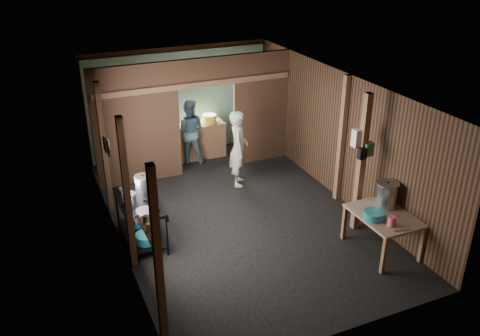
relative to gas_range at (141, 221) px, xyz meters
name	(u,v)px	position (x,y,z in m)	size (l,w,h in m)	color
floor	(236,215)	(1.88, 0.15, -0.40)	(4.50, 7.00, 0.00)	black
ceiling	(235,85)	(1.88, 0.15, 2.20)	(4.50, 7.00, 0.00)	#484440
wall_back	(179,101)	(1.88, 3.65, 0.90)	(4.50, 0.00, 2.60)	#493521
wall_front	(344,255)	(1.88, -3.35, 0.90)	(4.50, 0.00, 2.60)	#493521
wall_left	(113,175)	(-0.37, 0.15, 0.90)	(0.00, 7.00, 2.60)	#493521
wall_right	(339,136)	(4.13, 0.15, 0.90)	(0.00, 7.00, 2.60)	#493521
partition_left	(137,126)	(0.55, 2.35, 0.90)	(1.85, 0.10, 2.60)	#402E1D
partition_right	(261,108)	(3.46, 2.35, 0.90)	(1.35, 0.10, 2.60)	#402E1D
partition_header	(206,71)	(2.13, 2.35, 1.90)	(1.30, 0.10, 0.60)	#402E1D
turquoise_panel	(180,103)	(1.88, 3.59, 0.85)	(4.40, 0.06, 2.50)	#76B3B3
back_counter	(199,140)	(2.18, 3.10, 0.02)	(1.20, 0.50, 0.85)	#966F4F
wall_clock	(189,76)	(2.13, 3.55, 1.50)	(0.20, 0.20, 0.03)	white
post_left_a	(158,258)	(-0.30, -2.45, 0.90)	(0.10, 0.12, 2.60)	#966F4F
post_left_b	(127,195)	(-0.30, -0.65, 0.90)	(0.10, 0.12, 2.60)	#966F4F
post_left_c	(104,149)	(-0.30, 1.35, 0.90)	(0.10, 0.12, 2.60)	#966F4F
post_right	(342,140)	(4.06, -0.05, 0.90)	(0.10, 0.12, 2.60)	#966F4F
post_free	(361,164)	(3.73, -1.15, 0.90)	(0.12, 0.12, 2.60)	#966F4F
cross_beam	(196,85)	(1.88, 2.30, 1.65)	(4.40, 0.12, 0.12)	#966F4F
pan_lid_big	(108,147)	(-0.33, 0.55, 1.25)	(0.34, 0.34, 0.03)	gray
pan_lid_small	(105,145)	(-0.33, 0.95, 1.15)	(0.30, 0.30, 0.03)	black
wall_shelf	(150,231)	(-0.27, -1.95, 1.00)	(0.14, 0.80, 0.03)	#966F4F
jar_white	(154,236)	(-0.27, -2.20, 1.06)	(0.07, 0.07, 0.10)	white
jar_yellow	(149,227)	(-0.27, -1.95, 1.06)	(0.08, 0.08, 0.10)	yellow
jar_green	(145,219)	(-0.27, -1.73, 1.06)	(0.06, 0.06, 0.10)	#2D6537
bag_white	(359,138)	(3.68, -1.07, 1.38)	(0.22, 0.15, 0.32)	white
bag_green	(368,149)	(3.80, -1.21, 1.20)	(0.16, 0.12, 0.24)	#2D6537
bag_black	(362,153)	(3.66, -1.23, 1.15)	(0.14, 0.10, 0.20)	black
gas_range	(141,221)	(0.00, 0.00, 0.00)	(0.70, 1.36, 0.80)	black
prep_table	(382,232)	(3.71, -1.94, -0.05)	(0.87, 1.19, 0.70)	tan
stove_pot_large	(143,184)	(0.17, 0.35, 0.54)	(0.30, 0.30, 0.31)	#AFAFBA
stove_pot_med	(129,199)	(-0.17, -0.03, 0.49)	(0.25, 0.25, 0.22)	#AFAFBA
frying_pan	(145,211)	(0.00, -0.42, 0.43)	(0.30, 0.52, 0.07)	gray
blue_tub_front	(146,238)	(0.00, -0.31, -0.17)	(0.37, 0.37, 0.15)	teal
blue_tub_back	(138,222)	(0.00, 0.30, -0.18)	(0.32, 0.32, 0.13)	teal
stock_pot	(386,195)	(3.91, -1.69, 0.51)	(0.40, 0.40, 0.46)	#AFAFBA
wash_basin	(374,215)	(3.47, -1.97, 0.37)	(0.36, 0.36, 0.13)	teal
pink_bucket	(392,221)	(3.59, -2.26, 0.38)	(0.14, 0.14, 0.16)	#DA517B
knife	(402,230)	(3.65, -2.46, 0.31)	(0.30, 0.04, 0.01)	#AFAFBA
yellow_tub	(209,118)	(2.46, 3.10, 0.54)	(0.34, 0.34, 0.19)	yellow
red_cup	(189,122)	(1.95, 3.10, 0.52)	(0.11, 0.11, 0.13)	maroon
cook	(239,148)	(2.47, 1.38, 0.43)	(0.61, 0.40, 1.66)	beige
worker_back	(189,131)	(1.87, 2.89, 0.38)	(0.76, 0.59, 1.56)	slate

